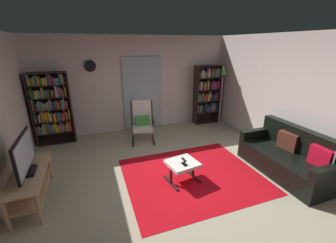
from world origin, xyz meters
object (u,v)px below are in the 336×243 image
(wall_clock, at_px, (90,66))
(leather_sofa, at_px, (288,158))
(television, at_px, (24,156))
(tv_stand, at_px, (31,182))
(ottoman, at_px, (182,165))
(cell_phone, at_px, (184,164))
(bookshelf_near_sofa, at_px, (207,93))
(tv_remote, at_px, (184,160))
(lounge_armchair, at_px, (142,120))
(bookshelf_near_tv, at_px, (52,107))
(floor_lamp_by_shelf, at_px, (222,79))

(wall_clock, bearing_deg, leather_sofa, -44.38)
(television, xyz_separation_m, wall_clock, (1.12, 2.51, 1.06))
(tv_stand, bearing_deg, television, -64.63)
(ottoman, distance_m, cell_phone, 0.11)
(tv_stand, relative_size, bookshelf_near_sofa, 0.72)
(leather_sofa, bearing_deg, ottoman, 167.60)
(bookshelf_near_sofa, xyz_separation_m, cell_phone, (-1.96, -2.74, -0.57))
(tv_remote, relative_size, wall_clock, 0.50)
(bookshelf_near_sofa, distance_m, lounge_armchair, 2.32)
(leather_sofa, bearing_deg, bookshelf_near_tv, 144.87)
(bookshelf_near_tv, height_order, leather_sofa, bookshelf_near_tv)
(tv_stand, bearing_deg, tv_remote, -6.22)
(tv_stand, height_order, television, television)
(television, xyz_separation_m, bookshelf_near_sofa, (4.40, 2.33, 0.16))
(tv_remote, distance_m, floor_lamp_by_shelf, 3.19)
(leather_sofa, xyz_separation_m, wall_clock, (-3.35, 3.28, 1.53))
(lounge_armchair, relative_size, floor_lamp_by_shelf, 0.57)
(wall_clock, bearing_deg, floor_lamp_by_shelf, -10.29)
(leather_sofa, bearing_deg, floor_lamp_by_shelf, 86.66)
(ottoman, bearing_deg, cell_phone, -90.23)
(bookshelf_near_sofa, distance_m, leather_sofa, 3.17)
(tv_stand, relative_size, wall_clock, 4.43)
(bookshelf_near_sofa, height_order, wall_clock, wall_clock)
(cell_phone, xyz_separation_m, floor_lamp_by_shelf, (2.18, 2.28, 1.04))
(wall_clock, bearing_deg, lounge_armchair, -36.70)
(bookshelf_near_tv, xyz_separation_m, cell_phone, (2.32, -2.70, -0.55))
(tv_stand, height_order, bookshelf_near_sofa, bookshelf_near_sofa)
(cell_phone, height_order, floor_lamp_by_shelf, floor_lamp_by_shelf)
(floor_lamp_by_shelf, bearing_deg, wall_clock, 169.71)
(leather_sofa, height_order, lounge_armchair, lounge_armchair)
(tv_stand, distance_m, leather_sofa, 4.54)
(tv_stand, relative_size, television, 1.38)
(bookshelf_near_sofa, distance_m, ottoman, 3.36)
(television, distance_m, leather_sofa, 4.56)
(bookshelf_near_tv, distance_m, tv_remote, 3.53)
(tv_stand, distance_m, cell_phone, 2.48)
(bookshelf_near_tv, relative_size, cell_phone, 12.56)
(leather_sofa, height_order, wall_clock, wall_clock)
(leather_sofa, relative_size, lounge_armchair, 1.73)
(bookshelf_near_sofa, bearing_deg, television, -152.11)
(lounge_armchair, relative_size, cell_phone, 7.30)
(tv_remote, bearing_deg, ottoman, -132.50)
(ottoman, relative_size, tv_remote, 4.10)
(lounge_armchair, distance_m, floor_lamp_by_shelf, 2.58)
(leather_sofa, relative_size, ottoman, 3.00)
(leather_sofa, bearing_deg, tv_remote, 165.72)
(bookshelf_near_sofa, xyz_separation_m, ottoman, (-1.96, -2.66, -0.64))
(television, height_order, ottoman, television)
(bookshelf_near_sofa, distance_m, cell_phone, 3.42)
(tv_stand, height_order, leather_sofa, leather_sofa)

